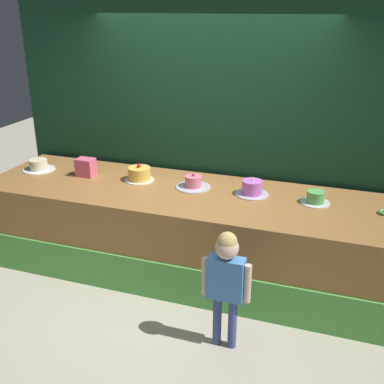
% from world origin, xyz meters
% --- Properties ---
extents(ground_plane, '(12.00, 12.00, 0.00)m').
position_xyz_m(ground_plane, '(0.00, 0.00, 0.00)').
color(ground_plane, '#BCB29E').
extents(stage_platform, '(4.21, 1.19, 0.88)m').
position_xyz_m(stage_platform, '(0.00, 0.58, 0.44)').
color(stage_platform, '#9E6B38').
rests_on(stage_platform, ground_plane).
extents(curtain_backdrop, '(4.45, 0.08, 3.06)m').
position_xyz_m(curtain_backdrop, '(0.00, 1.27, 1.53)').
color(curtain_backdrop, '#19472D').
rests_on(curtain_backdrop, ground_plane).
extents(child_figure, '(0.39, 0.18, 1.02)m').
position_xyz_m(child_figure, '(0.66, -0.42, 0.66)').
color(child_figure, '#3F4C8C').
rests_on(child_figure, ground_plane).
extents(pink_box, '(0.19, 0.14, 0.19)m').
position_xyz_m(pink_box, '(-1.19, 0.67, 0.97)').
color(pink_box, '#E95E82').
rests_on(pink_box, stage_platform).
extents(donut, '(0.11, 0.11, 0.03)m').
position_xyz_m(donut, '(1.79, 0.66, 0.89)').
color(donut, '#59B259').
rests_on(donut, stage_platform).
extents(cake_far_left, '(0.35, 0.35, 0.12)m').
position_xyz_m(cake_far_left, '(-1.79, 0.67, 0.93)').
color(cake_far_left, white).
rests_on(cake_far_left, stage_platform).
extents(cake_left, '(0.30, 0.30, 0.18)m').
position_xyz_m(cake_left, '(-0.60, 0.73, 0.94)').
color(cake_left, white).
rests_on(cake_left, stage_platform).
extents(cake_center, '(0.35, 0.35, 0.15)m').
position_xyz_m(cake_center, '(-0.00, 0.72, 0.92)').
color(cake_center, silver).
rests_on(cake_center, stage_platform).
extents(cake_right, '(0.32, 0.32, 0.19)m').
position_xyz_m(cake_right, '(0.60, 0.73, 0.94)').
color(cake_right, silver).
rests_on(cake_right, stage_platform).
extents(cake_far_right, '(0.27, 0.27, 0.12)m').
position_xyz_m(cake_far_right, '(1.19, 0.71, 0.93)').
color(cake_far_right, silver).
rests_on(cake_far_right, stage_platform).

